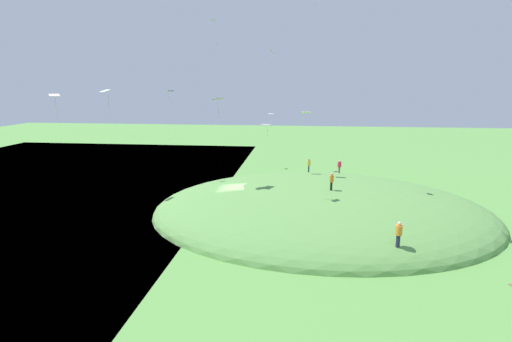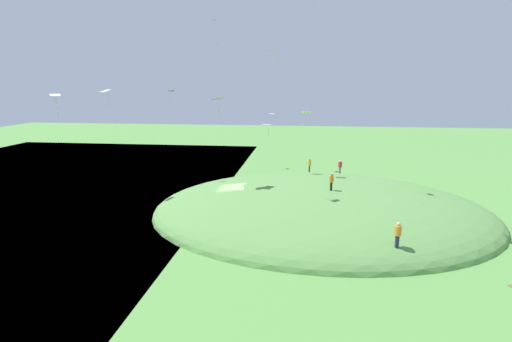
{
  "view_description": "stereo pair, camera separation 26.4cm",
  "coord_description": "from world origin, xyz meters",
  "px_view_note": "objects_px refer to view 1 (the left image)",
  "views": [
    {
      "loc": [
        6.32,
        -35.56,
        12.04
      ],
      "look_at": [
        2.26,
        -0.12,
        4.05
      ],
      "focal_mm": 27.29,
      "sensor_mm": 36.0,
      "label": 1
    },
    {
      "loc": [
        6.58,
        -35.53,
        12.04
      ],
      "look_at": [
        2.26,
        -0.12,
        4.05
      ],
      "focal_mm": 27.29,
      "sensor_mm": 36.0,
      "label": 2
    }
  ],
  "objects_px": {
    "person_with_child": "(399,231)",
    "kite_3": "(306,113)",
    "kite_11": "(271,51)",
    "kite_1": "(105,91)",
    "kite_4": "(271,115)",
    "kite_8": "(217,44)",
    "kite_13": "(218,100)",
    "kite_6": "(171,92)",
    "mooring_post": "(193,218)",
    "kite_0": "(213,21)",
    "kite_10": "(55,97)",
    "person_on_hilltop": "(339,165)",
    "person_walking_path": "(309,164)",
    "person_watching_kites": "(332,179)",
    "kite_14": "(266,125)"
  },
  "relations": [
    {
      "from": "person_with_child",
      "to": "kite_3",
      "type": "relative_size",
      "value": 1.29
    },
    {
      "from": "kite_11",
      "to": "kite_1",
      "type": "bearing_deg",
      "value": -126.41
    },
    {
      "from": "kite_4",
      "to": "kite_8",
      "type": "height_order",
      "value": "kite_8"
    },
    {
      "from": "kite_3",
      "to": "kite_13",
      "type": "xyz_separation_m",
      "value": [
        -7.9,
        -4.88,
        1.46
      ]
    },
    {
      "from": "kite_6",
      "to": "mooring_post",
      "type": "xyz_separation_m",
      "value": [
        4.14,
        -7.75,
        -10.63
      ]
    },
    {
      "from": "kite_0",
      "to": "kite_1",
      "type": "height_order",
      "value": "kite_0"
    },
    {
      "from": "kite_0",
      "to": "kite_10",
      "type": "xyz_separation_m",
      "value": [
        -10.55,
        -18.54,
        -9.04
      ]
    },
    {
      "from": "kite_8",
      "to": "person_on_hilltop",
      "type": "bearing_deg",
      "value": -32.74
    },
    {
      "from": "person_walking_path",
      "to": "kite_1",
      "type": "distance_m",
      "value": 23.52
    },
    {
      "from": "person_watching_kites",
      "to": "mooring_post",
      "type": "height_order",
      "value": "person_watching_kites"
    },
    {
      "from": "kite_3",
      "to": "kite_14",
      "type": "height_order",
      "value": "kite_3"
    },
    {
      "from": "person_with_child",
      "to": "kite_6",
      "type": "bearing_deg",
      "value": -65.29
    },
    {
      "from": "kite_4",
      "to": "kite_10",
      "type": "distance_m",
      "value": 26.89
    },
    {
      "from": "person_with_child",
      "to": "kite_4",
      "type": "relative_size",
      "value": 0.9
    },
    {
      "from": "person_on_hilltop",
      "to": "kite_4",
      "type": "bearing_deg",
      "value": -147.44
    },
    {
      "from": "kite_1",
      "to": "kite_10",
      "type": "relative_size",
      "value": 0.71
    },
    {
      "from": "kite_4",
      "to": "kite_8",
      "type": "bearing_deg",
      "value": 160.23
    },
    {
      "from": "kite_11",
      "to": "mooring_post",
      "type": "distance_m",
      "value": 28.52
    },
    {
      "from": "kite_6",
      "to": "kite_8",
      "type": "distance_m",
      "value": 17.77
    },
    {
      "from": "kite_6",
      "to": "kite_11",
      "type": "relative_size",
      "value": 1.1
    },
    {
      "from": "person_watching_kites",
      "to": "kite_6",
      "type": "relative_size",
      "value": 1.07
    },
    {
      "from": "mooring_post",
      "to": "kite_3",
      "type": "bearing_deg",
      "value": 41.12
    },
    {
      "from": "kite_13",
      "to": "kite_4",
      "type": "bearing_deg",
      "value": 79.26
    },
    {
      "from": "kite_1",
      "to": "kite_13",
      "type": "relative_size",
      "value": 0.84
    },
    {
      "from": "kite_4",
      "to": "kite_11",
      "type": "bearing_deg",
      "value": 96.65
    },
    {
      "from": "mooring_post",
      "to": "person_on_hilltop",
      "type": "bearing_deg",
      "value": 44.96
    },
    {
      "from": "mooring_post",
      "to": "kite_11",
      "type": "bearing_deg",
      "value": 78.07
    },
    {
      "from": "person_watching_kites",
      "to": "kite_1",
      "type": "height_order",
      "value": "kite_1"
    },
    {
      "from": "person_walking_path",
      "to": "person_on_hilltop",
      "type": "height_order",
      "value": "person_on_hilltop"
    },
    {
      "from": "kite_6",
      "to": "person_on_hilltop",
      "type": "bearing_deg",
      "value": 18.44
    },
    {
      "from": "person_with_child",
      "to": "kite_4",
      "type": "xyz_separation_m",
      "value": [
        -10.68,
        27.58,
        5.54
      ]
    },
    {
      "from": "kite_8",
      "to": "kite_11",
      "type": "distance_m",
      "value": 7.85
    },
    {
      "from": "kite_6",
      "to": "kite_1",
      "type": "bearing_deg",
      "value": -143.98
    },
    {
      "from": "person_with_child",
      "to": "kite_10",
      "type": "bearing_deg",
      "value": -45.69
    },
    {
      "from": "kite_0",
      "to": "kite_11",
      "type": "bearing_deg",
      "value": 22.88
    },
    {
      "from": "person_with_child",
      "to": "kite_0",
      "type": "bearing_deg",
      "value": -86.02
    },
    {
      "from": "person_walking_path",
      "to": "person_on_hilltop",
      "type": "distance_m",
      "value": 3.55
    },
    {
      "from": "kite_0",
      "to": "kite_10",
      "type": "bearing_deg",
      "value": -119.63
    },
    {
      "from": "person_with_child",
      "to": "kite_8",
      "type": "relative_size",
      "value": 1.45
    },
    {
      "from": "person_walking_path",
      "to": "person_on_hilltop",
      "type": "xyz_separation_m",
      "value": [
        3.53,
        -0.36,
        0.01
      ]
    },
    {
      "from": "kite_0",
      "to": "person_with_child",
      "type": "bearing_deg",
      "value": -55.51
    },
    {
      "from": "kite_3",
      "to": "kite_8",
      "type": "relative_size",
      "value": 1.12
    },
    {
      "from": "person_with_child",
      "to": "kite_4",
      "type": "bearing_deg",
      "value": -99.35
    },
    {
      "from": "person_watching_kites",
      "to": "kite_8",
      "type": "xyz_separation_m",
      "value": [
        -14.74,
        21.78,
        13.7
      ]
    },
    {
      "from": "person_with_child",
      "to": "kite_0",
      "type": "height_order",
      "value": "kite_0"
    },
    {
      "from": "person_with_child",
      "to": "kite_14",
      "type": "bearing_deg",
      "value": -94.45
    },
    {
      "from": "kite_11",
      "to": "kite_13",
      "type": "relative_size",
      "value": 0.71
    },
    {
      "from": "kite_1",
      "to": "kite_14",
      "type": "xyz_separation_m",
      "value": [
        14.15,
        12.21,
        -4.22
      ]
    },
    {
      "from": "kite_13",
      "to": "kite_11",
      "type": "bearing_deg",
      "value": 80.78
    },
    {
      "from": "kite_0",
      "to": "kite_6",
      "type": "bearing_deg",
      "value": -98.49
    }
  ]
}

